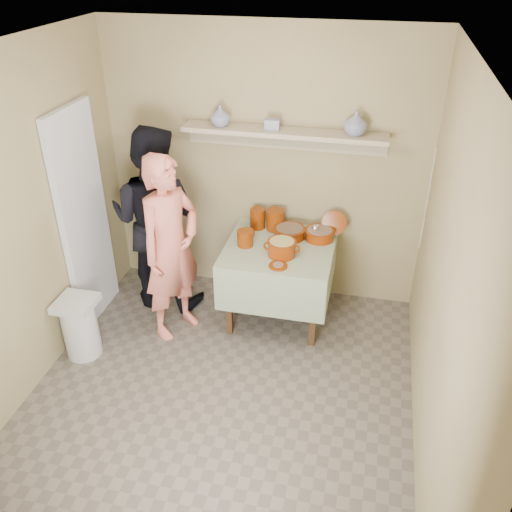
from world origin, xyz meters
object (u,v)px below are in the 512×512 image
(person_cook, at_px, (171,249))
(cazuela_rice, at_px, (282,247))
(person_helper, at_px, (155,219))
(trash_bin, at_px, (80,327))
(serving_table, at_px, (279,257))

(person_cook, bearing_deg, cazuela_rice, -48.07)
(person_helper, distance_m, trash_bin, 1.18)
(person_helper, height_order, trash_bin, person_helper)
(cazuela_rice, bearing_deg, trash_bin, -154.36)
(serving_table, xyz_separation_m, cazuela_rice, (0.05, -0.16, 0.20))
(person_helper, bearing_deg, trash_bin, 71.17)
(person_cook, relative_size, serving_table, 1.75)
(person_cook, height_order, serving_table, person_cook)
(person_cook, height_order, person_helper, person_helper)
(serving_table, relative_size, trash_bin, 1.74)
(person_cook, distance_m, trash_bin, 1.03)
(person_helper, xyz_separation_m, trash_bin, (-0.37, -0.94, -0.61))
(cazuela_rice, relative_size, trash_bin, 0.59)
(serving_table, xyz_separation_m, trash_bin, (-1.56, -0.93, -0.36))
(serving_table, height_order, cazuela_rice, cazuela_rice)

